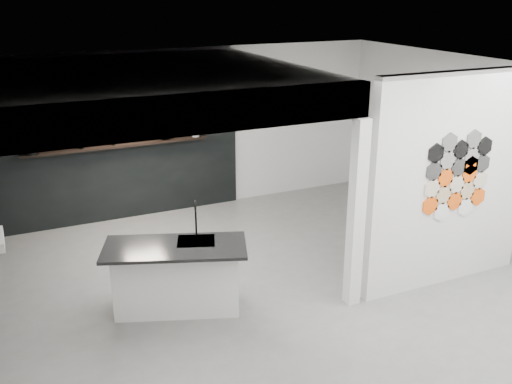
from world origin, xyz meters
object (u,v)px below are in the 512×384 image
(kitchen_island, at_px, (177,276))
(kettle, at_px, (164,135))
(bottle_dark, at_px, (113,141))
(utensil_cup, at_px, (81,146))
(stockpot, at_px, (31,148))
(glass_vase, at_px, (197,132))
(partition_panel, at_px, (450,182))
(glass_bowl, at_px, (196,134))

(kitchen_island, xyz_separation_m, kettle, (0.78, 3.12, 0.95))
(bottle_dark, distance_m, utensil_cup, 0.51)
(kitchen_island, relative_size, stockpot, 7.78)
(kettle, xyz_separation_m, glass_vase, (0.57, 0.00, -0.01))
(kitchen_island, bearing_deg, glass_vase, 86.71)
(bottle_dark, xyz_separation_m, utensil_cup, (-0.51, 0.00, -0.03))
(kettle, height_order, bottle_dark, kettle)
(kitchen_island, bearing_deg, bottle_dark, 111.29)
(partition_panel, bearing_deg, kettle, 124.38)
(kettle, bearing_deg, kitchen_island, -103.39)
(glass_vase, height_order, bottle_dark, bottle_dark)
(bottle_dark, bearing_deg, glass_bowl, 0.00)
(stockpot, relative_size, glass_vase, 1.72)
(partition_panel, height_order, stockpot, partition_panel)
(kitchen_island, bearing_deg, glass_bowl, 86.99)
(stockpot, bearing_deg, kitchen_island, -67.12)
(glass_bowl, xyz_separation_m, utensil_cup, (-1.91, 0.00, -0.00))
(kettle, bearing_deg, stockpot, -179.32)
(stockpot, height_order, glass_vase, stockpot)
(kitchen_island, relative_size, utensil_cup, 20.36)
(kitchen_island, height_order, kettle, kettle)
(partition_panel, xyz_separation_m, utensil_cup, (-4.00, 3.87, -0.04))
(utensil_cup, bearing_deg, stockpot, 180.00)
(glass_vase, bearing_deg, glass_bowl, 180.00)
(stockpot, height_order, utensil_cup, stockpot)
(partition_panel, height_order, bottle_dark, partition_panel)
(glass_bowl, bearing_deg, partition_panel, -61.56)
(kitchen_island, distance_m, kettle, 3.36)
(partition_panel, relative_size, utensil_cup, 31.34)
(kettle, height_order, glass_vase, kettle)
(glass_vase, distance_m, utensil_cup, 1.92)
(kitchen_island, distance_m, glass_bowl, 3.52)
(glass_bowl, relative_size, bottle_dark, 0.87)
(glass_bowl, bearing_deg, utensil_cup, 180.00)
(glass_bowl, distance_m, glass_vase, 0.03)
(glass_bowl, height_order, bottle_dark, bottle_dark)
(stockpot, distance_m, glass_bowl, 2.65)
(partition_panel, xyz_separation_m, bottle_dark, (-3.49, 3.87, -0.01))
(kitchen_island, relative_size, glass_bowl, 14.20)
(partition_panel, distance_m, stockpot, 6.12)
(stockpot, relative_size, kettle, 1.20)
(kettle, height_order, glass_bowl, kettle)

